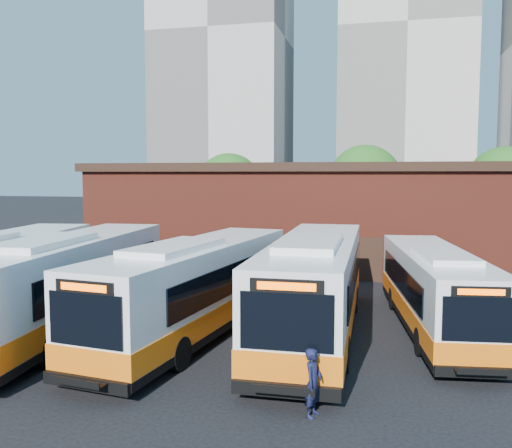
% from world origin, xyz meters
% --- Properties ---
extents(ground, '(220.00, 220.00, 0.00)m').
position_xyz_m(ground, '(0.00, 0.00, 0.00)').
color(ground, black).
extents(bus_west, '(3.64, 13.35, 3.60)m').
position_xyz_m(bus_west, '(-7.70, 2.20, 1.63)').
color(bus_west, white).
rests_on(bus_west, ground).
extents(bus_midwest, '(4.26, 12.91, 3.47)m').
position_xyz_m(bus_midwest, '(-2.96, 2.82, 1.57)').
color(bus_midwest, white).
rests_on(bus_midwest, ground).
extents(bus_mideast, '(2.93, 13.37, 3.63)m').
position_xyz_m(bus_mideast, '(1.20, 3.78, 1.65)').
color(bus_mideast, white).
rests_on(bus_mideast, ground).
extents(bus_east, '(3.66, 11.54, 3.10)m').
position_xyz_m(bus_east, '(5.44, 5.36, 1.41)').
color(bus_east, white).
rests_on(bus_east, ground).
extents(transit_worker, '(0.53, 0.68, 1.65)m').
position_xyz_m(transit_worker, '(1.96, -2.86, 0.83)').
color(transit_worker, black).
rests_on(transit_worker, ground).
extents(depot_building, '(28.60, 12.60, 6.40)m').
position_xyz_m(depot_building, '(0.00, 20.00, 3.26)').
color(depot_building, maroon).
rests_on(depot_building, ground).
extents(tree_west, '(6.00, 6.00, 7.65)m').
position_xyz_m(tree_west, '(-10.00, 32.00, 4.64)').
color(tree_west, '#382314').
rests_on(tree_west, ground).
extents(tree_mid, '(6.56, 6.56, 8.36)m').
position_xyz_m(tree_mid, '(2.00, 34.00, 5.08)').
color(tree_mid, '#382314').
rests_on(tree_mid, ground).
extents(tree_east, '(6.24, 6.24, 7.96)m').
position_xyz_m(tree_east, '(13.00, 31.00, 4.83)').
color(tree_east, '#382314').
rests_on(tree_east, ground).
extents(tower_left, '(20.00, 18.00, 56.20)m').
position_xyz_m(tower_left, '(-22.00, 72.00, 27.84)').
color(tower_left, '#B7B0A8').
rests_on(tower_left, ground).
extents(tower_center, '(22.00, 20.00, 61.20)m').
position_xyz_m(tower_center, '(7.00, 86.00, 30.34)').
color(tower_center, beige).
rests_on(tower_center, ground).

